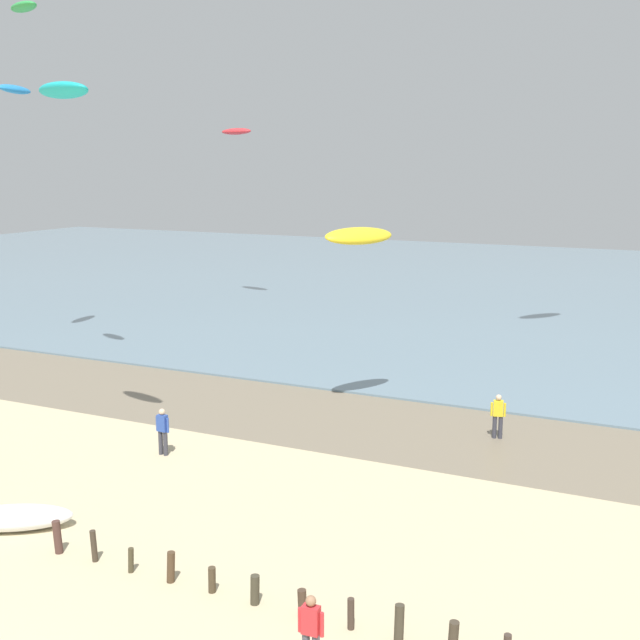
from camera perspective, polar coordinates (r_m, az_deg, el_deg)
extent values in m
cube|color=#7A6D59|center=(33.37, 2.10, -7.04)|extent=(120.00, 7.54, 0.01)
cube|color=slate|center=(69.82, 14.94, 2.08)|extent=(160.00, 70.00, 0.10)
cylinder|color=#4C322C|center=(23.71, -17.70, -14.11)|extent=(0.26, 0.23, 0.92)
cylinder|color=#3D3227|center=(23.01, -15.37, -14.84)|extent=(0.18, 0.18, 0.87)
cylinder|color=#413A27|center=(22.29, -12.95, -15.89)|extent=(0.16, 0.16, 0.66)
cylinder|color=#4A3624|center=(21.62, -10.28, -16.47)|extent=(0.22, 0.23, 0.80)
cylinder|color=#443726|center=(21.03, -7.48, -17.39)|extent=(0.21, 0.21, 0.68)
cylinder|color=#3E392B|center=(20.44, -4.52, -18.11)|extent=(0.24, 0.22, 0.74)
cylinder|color=#433225|center=(19.93, -1.23, -19.00)|extent=(0.22, 0.22, 0.67)
cylinder|color=#3F3229|center=(19.48, 2.15, -19.65)|extent=(0.16, 0.17, 0.74)
cylinder|color=#3E372A|center=(19.10, 5.50, -20.16)|extent=(0.21, 0.25, 0.86)
cylinder|color=#3E3528|center=(18.69, 9.19, -21.02)|extent=(0.25, 0.24, 0.87)
cube|color=red|center=(17.67, -0.64, -20.03)|extent=(0.37, 0.24, 0.60)
sphere|color=#9E7051|center=(17.46, -0.64, -18.85)|extent=(0.22, 0.22, 0.22)
cylinder|color=red|center=(17.62, 0.13, -20.33)|extent=(0.09, 0.09, 0.52)
cylinder|color=red|center=(17.78, -1.39, -20.01)|extent=(0.09, 0.09, 0.52)
cylinder|color=#383842|center=(32.01, 11.98, -7.25)|extent=(0.16, 0.16, 0.88)
cylinder|color=#383842|center=(32.02, 12.38, -7.26)|extent=(0.16, 0.16, 0.88)
cube|color=yellow|center=(31.79, 12.23, -5.98)|extent=(0.40, 0.30, 0.60)
sphere|color=beige|center=(31.68, 12.26, -5.26)|extent=(0.22, 0.22, 0.22)
cylinder|color=yellow|center=(31.80, 11.79, -6.06)|extent=(0.09, 0.09, 0.52)
cylinder|color=yellow|center=(31.81, 12.66, -6.09)|extent=(0.09, 0.09, 0.52)
cylinder|color=#383842|center=(30.20, -10.96, -8.32)|extent=(0.16, 0.16, 0.88)
cylinder|color=#383842|center=(30.06, -10.64, -8.39)|extent=(0.16, 0.16, 0.88)
cube|color=#2D4CA5|center=(29.90, -10.85, -7.02)|extent=(0.37, 0.24, 0.60)
sphere|color=beige|center=(29.77, -10.88, -6.25)|extent=(0.22, 0.22, 0.22)
cylinder|color=#2D4CA5|center=(30.06, -11.20, -7.03)|extent=(0.09, 0.09, 0.52)
cylinder|color=#2D4CA5|center=(29.76, -10.49, -7.19)|extent=(0.09, 0.09, 0.52)
ellipsoid|color=white|center=(25.57, -20.48, -12.69)|extent=(3.49, 2.79, 0.67)
ellipsoid|color=#19B2B7|center=(29.44, -17.35, 14.94)|extent=(2.87, 1.68, 0.74)
ellipsoid|color=yellow|center=(32.98, 2.72, 5.83)|extent=(2.63, 3.45, 0.93)
ellipsoid|color=#2384D1|center=(48.28, -20.37, 14.73)|extent=(1.43, 2.79, 0.68)
ellipsoid|color=red|center=(60.17, -5.81, 12.85)|extent=(3.04, 1.72, 0.53)
ellipsoid|color=green|center=(40.81, -19.82, 19.71)|extent=(2.42, 1.62, 0.47)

